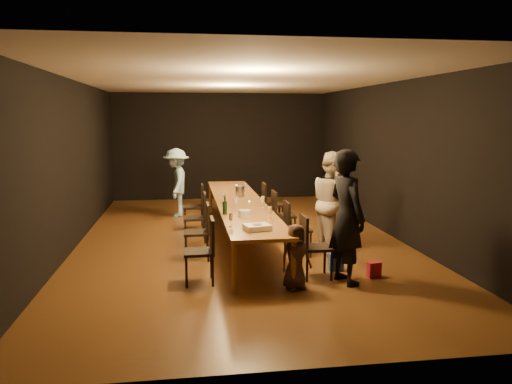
{
  "coord_description": "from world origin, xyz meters",
  "views": [
    {
      "loc": [
        -1.03,
        -9.24,
        2.33
      ],
      "look_at": [
        0.24,
        -0.52,
        1.0
      ],
      "focal_mm": 35.0,
      "sensor_mm": 36.0,
      "label": 1
    }
  ],
  "objects": [
    {
      "name": "chair_left_2",
      "position": [
        -0.85,
        0.0,
        0.47
      ],
      "size": [
        0.42,
        0.42,
        0.93
      ],
      "primitive_type": null,
      "rotation": [
        0.0,
        0.0,
        1.57
      ],
      "color": "black",
      "rests_on": "ground"
    },
    {
      "name": "man_blue",
      "position": [
        -1.21,
        2.51,
        0.8
      ],
      "size": [
        0.61,
        1.05,
        1.61
      ],
      "primitive_type": "imported",
      "rotation": [
        0.0,
        0.0,
        -1.58
      ],
      "color": "#91BEE1",
      "rests_on": "ground"
    },
    {
      "name": "wineglass_3",
      "position": [
        0.32,
        -0.73,
        0.85
      ],
      "size": [
        0.06,
        0.06,
        0.21
      ],
      "primitive_type": null,
      "color": "beige",
      "rests_on": "table"
    },
    {
      "name": "woman_tan",
      "position": [
        1.49,
        -1.06,
        0.88
      ],
      "size": [
        0.76,
        0.93,
        1.75
      ],
      "primitive_type": "imported",
      "rotation": [
        0.0,
        0.0,
        1.69
      ],
      "color": "beige",
      "rests_on": "ground"
    },
    {
      "name": "wineglass_0",
      "position": [
        -0.37,
        -2.18,
        0.85
      ],
      "size": [
        0.06,
        0.06,
        0.21
      ],
      "primitive_type": null,
      "color": "beige",
      "rests_on": "table"
    },
    {
      "name": "wineglass_1",
      "position": [
        0.27,
        -1.77,
        0.85
      ],
      "size": [
        0.06,
        0.06,
        0.21
      ],
      "primitive_type": null,
      "color": "beige",
      "rests_on": "table"
    },
    {
      "name": "tealight_near",
      "position": [
        0.15,
        -2.29,
        0.77
      ],
      "size": [
        0.05,
        0.05,
        0.03
      ],
      "primitive_type": "cylinder",
      "color": "#B2B7B2",
      "rests_on": "table"
    },
    {
      "name": "chair_right_3",
      "position": [
        0.85,
        1.2,
        0.47
      ],
      "size": [
        0.42,
        0.42,
        0.93
      ],
      "primitive_type": null,
      "rotation": [
        0.0,
        0.0,
        -1.57
      ],
      "color": "black",
      "rests_on": "ground"
    },
    {
      "name": "tealight_far",
      "position": [
        0.15,
        2.05,
        0.77
      ],
      "size": [
        0.05,
        0.05,
        0.03
      ],
      "primitive_type": "cylinder",
      "color": "#B2B7B2",
      "rests_on": "table"
    },
    {
      "name": "woman_birthday",
      "position": [
        1.21,
        -2.67,
        0.95
      ],
      "size": [
        0.63,
        0.79,
        1.89
      ],
      "primitive_type": "imported",
      "rotation": [
        0.0,
        0.0,
        1.86
      ],
      "color": "black",
      "rests_on": "ground"
    },
    {
      "name": "wineglass_4",
      "position": [
        -0.31,
        -0.01,
        0.85
      ],
      "size": [
        0.06,
        0.06,
        0.21
      ],
      "primitive_type": null,
      "color": "silver",
      "rests_on": "table"
    },
    {
      "name": "tealight_mid",
      "position": [
        0.15,
        -0.23,
        0.77
      ],
      "size": [
        0.05,
        0.05,
        0.03
      ],
      "primitive_type": "cylinder",
      "color": "#B2B7B2",
      "rests_on": "table"
    },
    {
      "name": "plate_stack",
      "position": [
        -0.1,
        -1.52,
        0.81
      ],
      "size": [
        0.22,
        0.22,
        0.12
      ],
      "primitive_type": "cylinder",
      "rotation": [
        0.0,
        0.0,
        -0.07
      ],
      "color": "white",
      "rests_on": "table"
    },
    {
      "name": "champagne_bottle",
      "position": [
        -0.38,
        -1.23,
        0.91
      ],
      "size": [
        0.08,
        0.08,
        0.32
      ],
      "primitive_type": null,
      "rotation": [
        0.0,
        0.0,
        -0.03
      ],
      "color": "black",
      "rests_on": "table"
    },
    {
      "name": "chair_left_3",
      "position": [
        -0.85,
        1.2,
        0.47
      ],
      "size": [
        0.42,
        0.42,
        0.93
      ],
      "primitive_type": null,
      "rotation": [
        0.0,
        0.0,
        1.57
      ],
      "color": "black",
      "rests_on": "ground"
    },
    {
      "name": "birthday_cake",
      "position": [
        -0.03,
        -2.45,
        0.79
      ],
      "size": [
        0.4,
        0.35,
        0.08
      ],
      "rotation": [
        0.0,
        0.0,
        0.21
      ],
      "color": "white",
      "rests_on": "table"
    },
    {
      "name": "chair_left_1",
      "position": [
        -0.85,
        -1.2,
        0.47
      ],
      "size": [
        0.42,
        0.42,
        0.93
      ],
      "primitive_type": null,
      "rotation": [
        0.0,
        0.0,
        1.57
      ],
      "color": "black",
      "rests_on": "ground"
    },
    {
      "name": "gift_bag_blue",
      "position": [
        1.24,
        -2.12,
        0.13
      ],
      "size": [
        0.22,
        0.15,
        0.27
      ],
      "primitive_type": "cube",
      "rotation": [
        0.0,
        0.0,
        -0.05
      ],
      "color": "#2554A0",
      "rests_on": "ground"
    },
    {
      "name": "chair_right_2",
      "position": [
        0.85,
        0.0,
        0.47
      ],
      "size": [
        0.42,
        0.42,
        0.93
      ],
      "primitive_type": null,
      "rotation": [
        0.0,
        0.0,
        -1.57
      ],
      "color": "black",
      "rests_on": "ground"
    },
    {
      "name": "ice_bucket",
      "position": [
        0.07,
        0.62,
        0.85
      ],
      "size": [
        0.23,
        0.23,
        0.21
      ],
      "primitive_type": "cylinder",
      "rotation": [
        0.0,
        0.0,
        0.29
      ],
      "color": "#B5B5BA",
      "rests_on": "table"
    },
    {
      "name": "chair_right_1",
      "position": [
        0.85,
        -1.2,
        0.47
      ],
      "size": [
        0.42,
        0.42,
        0.93
      ],
      "primitive_type": null,
      "rotation": [
        0.0,
        0.0,
        -1.57
      ],
      "color": "black",
      "rests_on": "ground"
    },
    {
      "name": "wineglass_5",
      "position": [
        0.22,
        1.0,
        0.85
      ],
      "size": [
        0.06,
        0.06,
        0.21
      ],
      "primitive_type": null,
      "color": "silver",
      "rests_on": "table"
    },
    {
      "name": "gift_bag_red",
      "position": [
        1.69,
        -2.52,
        0.11
      ],
      "size": [
        0.21,
        0.14,
        0.23
      ],
      "primitive_type": "cube",
      "rotation": [
        0.0,
        0.0,
        0.18
      ],
      "color": "#B41B2F",
      "rests_on": "ground"
    },
    {
      "name": "chair_left_0",
      "position": [
        -0.85,
        -2.4,
        0.47
      ],
      "size": [
        0.42,
        0.42,
        0.93
      ],
      "primitive_type": null,
      "rotation": [
        0.0,
        0.0,
        1.57
      ],
      "color": "black",
      "rests_on": "ground"
    },
    {
      "name": "chair_right_0",
      "position": [
        0.85,
        -2.4,
        0.47
      ],
      "size": [
        0.42,
        0.42,
        0.93
      ],
      "primitive_type": null,
      "rotation": [
        0.0,
        0.0,
        -1.57
      ],
      "color": "black",
      "rests_on": "ground"
    },
    {
      "name": "room_shell",
      "position": [
        0.0,
        0.0,
        2.08
      ],
      "size": [
        6.04,
        10.04,
        3.02
      ],
      "color": "black",
      "rests_on": "ground"
    },
    {
      "name": "table",
      "position": [
        0.0,
        0.0,
        0.7
      ],
      "size": [
        0.9,
        6.0,
        0.75
      ],
      "color": "brown",
      "rests_on": "ground"
    },
    {
      "name": "child",
      "position": [
        0.44,
        -2.83,
        0.45
      ],
      "size": [
        0.5,
        0.4,
        0.9
      ],
      "primitive_type": "imported",
      "rotation": [
        0.0,
        0.0,
        0.28
      ],
      "color": "#3F2C23",
      "rests_on": "ground"
    },
    {
      "name": "wineglass_2",
      "position": [
        -0.14,
        -0.71,
        0.85
      ],
      "size": [
        0.06,
        0.06,
        0.21
      ],
      "primitive_type": null,
      "color": "silver",
      "rests_on": "table"
    },
    {
      "name": "ground",
      "position": [
        0.0,
        0.0,
        0.0
      ],
      "size": [
        10.0,
        10.0,
        0.0
      ],
      "primitive_type": "plane",
      "color": "#3F270F",
      "rests_on": "ground"
    }
  ]
}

